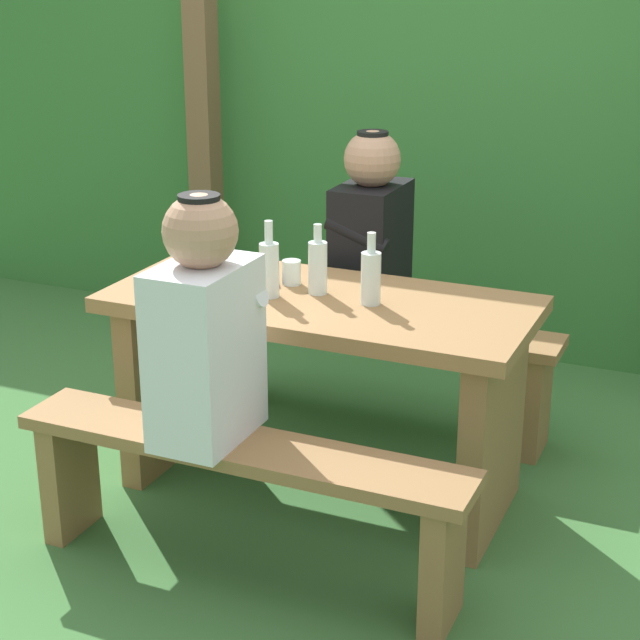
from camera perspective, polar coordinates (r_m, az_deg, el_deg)
ground_plane at (r=3.66m, az=0.00°, el=-9.26°), size 12.00×12.00×0.00m
hedge_backdrop at (r=5.04m, az=8.65°, el=9.16°), size 6.40×0.70×1.73m
pergola_post_left at (r=4.95m, az=-6.46°, el=11.10°), size 0.12×0.12×2.08m
picnic_table at (r=3.45m, az=0.00°, el=-2.22°), size 1.40×0.64×0.71m
bench_near at (r=3.05m, az=-4.40°, el=-8.83°), size 1.40×0.24×0.44m
bench_far at (r=4.01m, az=3.32°, el=-1.61°), size 1.40×0.24×0.44m
person_white_shirt at (r=2.91m, az=-6.39°, el=-0.48°), size 0.25×0.35×0.72m
person_black_coat at (r=3.88m, az=2.82°, el=4.77°), size 0.25×0.35×0.72m
drinking_glass at (r=3.49m, az=-1.59°, el=2.65°), size 0.06×0.06×0.08m
bottle_left at (r=3.35m, az=-2.82°, el=2.91°), size 0.06×0.06×0.26m
bottle_right at (r=3.28m, az=2.81°, el=2.41°), size 0.06×0.06×0.24m
bottle_center at (r=3.38m, az=-0.13°, el=3.01°), size 0.06×0.06×0.23m
cell_phone at (r=3.52m, az=-2.90°, el=2.16°), size 0.13×0.16×0.01m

